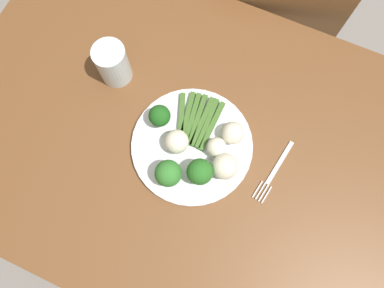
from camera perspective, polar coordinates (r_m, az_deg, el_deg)
ground_plane at (r=1.55m, az=1.35°, el=-7.74°), size 6.00×6.00×0.02m
dining_table at (r=0.93m, az=2.22°, el=-2.34°), size 1.30×0.82×0.72m
chair at (r=1.28m, az=12.02°, el=19.09°), size 0.48×0.48×0.87m
plate at (r=0.82m, az=0.00°, el=-0.24°), size 0.28×0.28×0.01m
asparagus_bundle at (r=0.83m, az=0.82°, el=3.82°), size 0.11×0.14×0.01m
broccoli_near_center at (r=0.76m, az=-3.89°, el=-4.81°), size 0.06×0.06×0.07m
broccoli_front at (r=0.76m, az=1.28°, el=-4.56°), size 0.06×0.06×0.07m
broccoli_outer_edge at (r=0.80m, az=-5.30°, el=4.59°), size 0.05×0.05×0.06m
cauliflower_right at (r=0.78m, az=5.34°, el=-3.66°), size 0.06×0.06×0.06m
cauliflower_left at (r=0.79m, az=-2.53°, el=0.39°), size 0.06×0.06×0.06m
cauliflower_back at (r=0.80m, az=6.62°, el=1.80°), size 0.05×0.05×0.05m
cauliflower_edge at (r=0.79m, az=3.95°, el=-0.61°), size 0.05×0.05×0.05m
fork at (r=0.84m, az=13.25°, el=-4.41°), size 0.04×0.17×0.00m
water_glass at (r=0.87m, az=-12.79°, el=12.65°), size 0.08×0.08×0.11m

